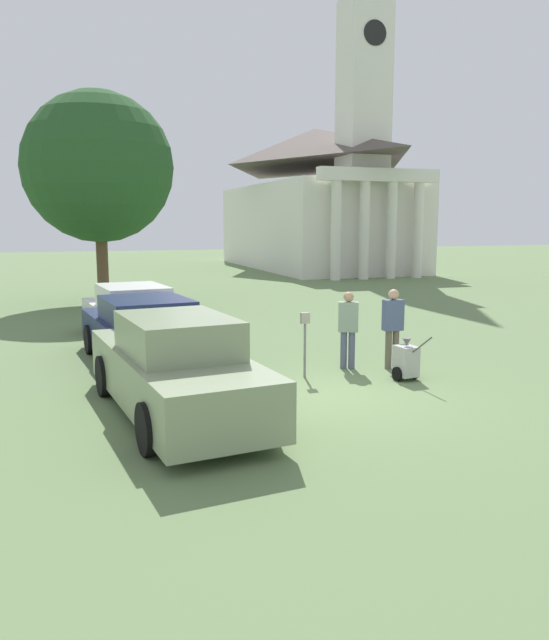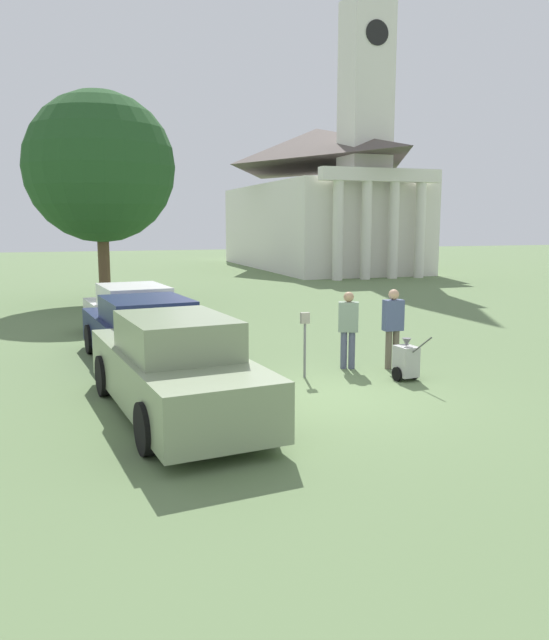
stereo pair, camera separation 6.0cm
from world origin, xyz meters
The scene contains 10 objects.
ground_plane centered at (0.00, 0.00, 0.00)m, with size 120.00×120.00×0.00m, color #607A4C.
parked_car_sage centered at (-2.76, -0.32, 0.76)m, with size 2.35×5.36×1.65m.
parked_car_navy centered at (-2.76, 3.59, 0.69)m, with size 2.52×5.30×1.48m.
parked_car_white centered at (-2.76, 6.34, 0.69)m, with size 2.35×5.33×1.49m.
parking_meter centered at (0.12, 1.31, 0.93)m, with size 0.18×0.09×1.32m.
person_worker centered at (1.28, 1.75, 0.94)m, with size 0.47×0.37×1.65m.
person_supervisor centered at (2.18, 1.45, 0.97)m, with size 0.43×0.23×1.71m.
equipment_cart centered at (1.95, 0.48, 0.39)m, with size 0.50×1.00×1.00m.
church centered at (11.99, 29.39, 5.13)m, with size 8.52×18.55×21.36m.
shade_tree centered at (-2.98, 14.74, 5.13)m, with size 5.62×5.62×7.95m.
Camera 1 is at (-4.38, -10.11, 3.10)m, focal length 35.00 mm.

